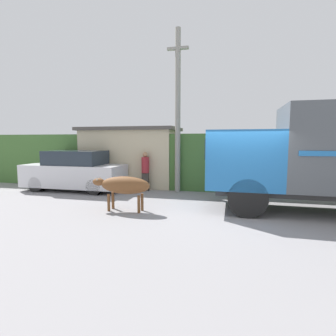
{
  "coord_description": "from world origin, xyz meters",
  "views": [
    {
      "loc": [
        -0.27,
        -8.11,
        2.25
      ],
      "look_at": [
        -2.28,
        0.13,
        1.35
      ],
      "focal_mm": 28.0,
      "sensor_mm": 36.0,
      "label": 1
    }
  ],
  "objects_px": {
    "utility_pole": "(178,110)",
    "brown_cow": "(124,186)",
    "parked_suv": "(74,171)",
    "pedestrian_on_hill": "(145,169)"
  },
  "relations": [
    {
      "from": "utility_pole",
      "to": "pedestrian_on_hill",
      "type": "bearing_deg",
      "value": -175.8
    },
    {
      "from": "utility_pole",
      "to": "brown_cow",
      "type": "bearing_deg",
      "value": -106.45
    },
    {
      "from": "pedestrian_on_hill",
      "to": "utility_pole",
      "type": "relative_size",
      "value": 0.25
    },
    {
      "from": "pedestrian_on_hill",
      "to": "brown_cow",
      "type": "bearing_deg",
      "value": 98.59
    },
    {
      "from": "pedestrian_on_hill",
      "to": "utility_pole",
      "type": "bearing_deg",
      "value": -174.28
    },
    {
      "from": "brown_cow",
      "to": "parked_suv",
      "type": "xyz_separation_m",
      "value": [
        -3.56,
        2.71,
        0.04
      ]
    },
    {
      "from": "pedestrian_on_hill",
      "to": "utility_pole",
      "type": "distance_m",
      "value": 2.97
    },
    {
      "from": "brown_cow",
      "to": "parked_suv",
      "type": "distance_m",
      "value": 4.47
    },
    {
      "from": "brown_cow",
      "to": "utility_pole",
      "type": "xyz_separation_m",
      "value": [
        1.02,
        3.47,
        2.74
      ]
    },
    {
      "from": "brown_cow",
      "to": "pedestrian_on_hill",
      "type": "distance_m",
      "value": 3.39
    }
  ]
}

